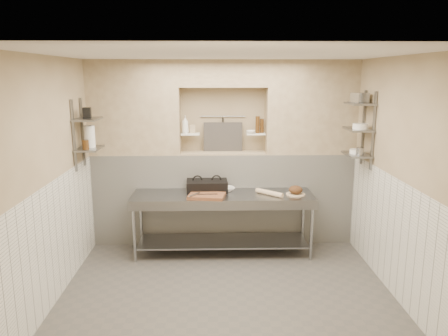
{
  "coord_description": "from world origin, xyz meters",
  "views": [
    {
      "loc": [
        -0.16,
        -4.86,
        2.59
      ],
      "look_at": [
        -0.01,
        0.9,
        1.35
      ],
      "focal_mm": 35.0,
      "sensor_mm": 36.0,
      "label": 1
    }
  ],
  "objects_px": {
    "prep_table": "(223,212)",
    "cutting_board": "(207,196)",
    "panini_press": "(207,185)",
    "jug_left": "(90,136)",
    "bread_loaf": "(296,190)",
    "rolling_pin": "(269,193)",
    "bottle_soap": "(185,125)",
    "bowl_alcove": "(251,132)",
    "mixing_bowl": "(227,189)"
  },
  "relations": [
    {
      "from": "cutting_board",
      "to": "mixing_bowl",
      "type": "height_order",
      "value": "mixing_bowl"
    },
    {
      "from": "cutting_board",
      "to": "bread_loaf",
      "type": "relative_size",
      "value": 2.52
    },
    {
      "from": "rolling_pin",
      "to": "panini_press",
      "type": "bearing_deg",
      "value": 163.36
    },
    {
      "from": "bread_loaf",
      "to": "bowl_alcove",
      "type": "height_order",
      "value": "bowl_alcove"
    },
    {
      "from": "cutting_board",
      "to": "bottle_soap",
      "type": "height_order",
      "value": "bottle_soap"
    },
    {
      "from": "bottle_soap",
      "to": "jug_left",
      "type": "xyz_separation_m",
      "value": [
        -1.27,
        -0.64,
        -0.09
      ]
    },
    {
      "from": "panini_press",
      "to": "cutting_board",
      "type": "bearing_deg",
      "value": -91.98
    },
    {
      "from": "mixing_bowl",
      "to": "bread_loaf",
      "type": "height_order",
      "value": "bread_loaf"
    },
    {
      "from": "panini_press",
      "to": "jug_left",
      "type": "distance_m",
      "value": 1.8
    },
    {
      "from": "bread_loaf",
      "to": "prep_table",
      "type": "bearing_deg",
      "value": 177.52
    },
    {
      "from": "cutting_board",
      "to": "bowl_alcove",
      "type": "bearing_deg",
      "value": 45.68
    },
    {
      "from": "prep_table",
      "to": "bread_loaf",
      "type": "xyz_separation_m",
      "value": [
        1.04,
        -0.05,
        0.33
      ]
    },
    {
      "from": "panini_press",
      "to": "jug_left",
      "type": "height_order",
      "value": "jug_left"
    },
    {
      "from": "mixing_bowl",
      "to": "prep_table",
      "type": "bearing_deg",
      "value": -106.69
    },
    {
      "from": "mixing_bowl",
      "to": "cutting_board",
      "type": "bearing_deg",
      "value": -130.11
    },
    {
      "from": "cutting_board",
      "to": "bread_loaf",
      "type": "height_order",
      "value": "bread_loaf"
    },
    {
      "from": "mixing_bowl",
      "to": "rolling_pin",
      "type": "distance_m",
      "value": 0.65
    },
    {
      "from": "panini_press",
      "to": "rolling_pin",
      "type": "bearing_deg",
      "value": -18.52
    },
    {
      "from": "bread_loaf",
      "to": "bowl_alcove",
      "type": "distance_m",
      "value": 1.13
    },
    {
      "from": "panini_press",
      "to": "bread_loaf",
      "type": "xyz_separation_m",
      "value": [
        1.27,
        -0.26,
        -0.01
      ]
    },
    {
      "from": "prep_table",
      "to": "rolling_pin",
      "type": "xyz_separation_m",
      "value": [
        0.66,
        -0.06,
        0.29
      ]
    },
    {
      "from": "bowl_alcove",
      "to": "jug_left",
      "type": "height_order",
      "value": "jug_left"
    },
    {
      "from": "mixing_bowl",
      "to": "bottle_soap",
      "type": "bearing_deg",
      "value": 150.1
    },
    {
      "from": "bottle_soap",
      "to": "bowl_alcove",
      "type": "distance_m",
      "value": 1.0
    },
    {
      "from": "bottle_soap",
      "to": "prep_table",
      "type": "bearing_deg",
      "value": -44.6
    },
    {
      "from": "rolling_pin",
      "to": "bottle_soap",
      "type": "relative_size",
      "value": 1.69
    },
    {
      "from": "cutting_board",
      "to": "bread_loaf",
      "type": "xyz_separation_m",
      "value": [
        1.27,
        0.1,
        0.05
      ]
    },
    {
      "from": "rolling_pin",
      "to": "bowl_alcove",
      "type": "xyz_separation_m",
      "value": [
        -0.23,
        0.59,
        0.8
      ]
    },
    {
      "from": "bottle_soap",
      "to": "cutting_board",
      "type": "bearing_deg",
      "value": -64.93
    },
    {
      "from": "cutting_board",
      "to": "rolling_pin",
      "type": "distance_m",
      "value": 0.9
    },
    {
      "from": "prep_table",
      "to": "bottle_soap",
      "type": "relative_size",
      "value": 9.73
    },
    {
      "from": "panini_press",
      "to": "mixing_bowl",
      "type": "xyz_separation_m",
      "value": [
        0.29,
        -0.02,
        -0.05
      ]
    },
    {
      "from": "panini_press",
      "to": "bowl_alcove",
      "type": "distance_m",
      "value": 1.06
    },
    {
      "from": "mixing_bowl",
      "to": "bottle_soap",
      "type": "distance_m",
      "value": 1.16
    },
    {
      "from": "prep_table",
      "to": "cutting_board",
      "type": "distance_m",
      "value": 0.39
    },
    {
      "from": "rolling_pin",
      "to": "bread_loaf",
      "type": "bearing_deg",
      "value": 1.54
    },
    {
      "from": "panini_press",
      "to": "cutting_board",
      "type": "relative_size",
      "value": 1.23
    },
    {
      "from": "bread_loaf",
      "to": "rolling_pin",
      "type": "bearing_deg",
      "value": -178.46
    },
    {
      "from": "prep_table",
      "to": "cutting_board",
      "type": "height_order",
      "value": "cutting_board"
    },
    {
      "from": "prep_table",
      "to": "bread_loaf",
      "type": "height_order",
      "value": "bread_loaf"
    },
    {
      "from": "bowl_alcove",
      "to": "jug_left",
      "type": "relative_size",
      "value": 0.47
    },
    {
      "from": "prep_table",
      "to": "jug_left",
      "type": "xyz_separation_m",
      "value": [
        -1.82,
        -0.09,
        1.12
      ]
    },
    {
      "from": "bread_loaf",
      "to": "bottle_soap",
      "type": "relative_size",
      "value": 0.74
    },
    {
      "from": "rolling_pin",
      "to": "jug_left",
      "type": "relative_size",
      "value": 1.53
    },
    {
      "from": "panini_press",
      "to": "bread_loaf",
      "type": "bearing_deg",
      "value": -13.31
    },
    {
      "from": "cutting_board",
      "to": "bowl_alcove",
      "type": "relative_size",
      "value": 3.61
    },
    {
      "from": "bread_loaf",
      "to": "jug_left",
      "type": "xyz_separation_m",
      "value": [
        -2.86,
        -0.05,
        0.78
      ]
    },
    {
      "from": "rolling_pin",
      "to": "bowl_alcove",
      "type": "bearing_deg",
      "value": 111.01
    },
    {
      "from": "rolling_pin",
      "to": "jug_left",
      "type": "bearing_deg",
      "value": -179.12
    },
    {
      "from": "panini_press",
      "to": "bottle_soap",
      "type": "relative_size",
      "value": 2.27
    }
  ]
}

